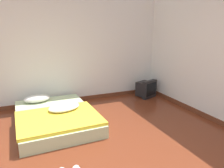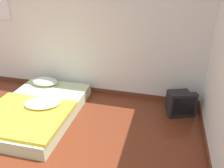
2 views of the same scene
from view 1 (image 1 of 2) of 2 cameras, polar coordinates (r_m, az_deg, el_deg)
wall_back at (r=4.98m, az=-18.33°, el=9.03°), size 7.99×0.08×2.60m
mattress_bed at (r=4.17m, az=-14.61°, el=-8.14°), size 1.38×1.94×0.35m
crt_tv at (r=5.57m, az=8.88°, el=-1.23°), size 0.51×0.48×0.44m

